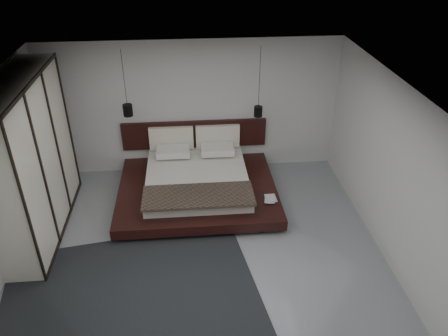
{
  "coord_description": "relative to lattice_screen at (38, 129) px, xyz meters",
  "views": [
    {
      "loc": [
        -0.1,
        -5.34,
        4.9
      ],
      "look_at": [
        0.49,
        1.2,
        1.0
      ],
      "focal_mm": 35.0,
      "sensor_mm": 36.0,
      "label": 1
    }
  ],
  "objects": [
    {
      "name": "floor",
      "position": [
        2.95,
        -2.45,
        -1.3
      ],
      "size": [
        6.0,
        6.0,
        0.0
      ],
      "primitive_type": "plane",
      "color": "gray",
      "rests_on": "ground"
    },
    {
      "name": "ceiling",
      "position": [
        2.95,
        -2.45,
        1.5
      ],
      "size": [
        6.0,
        6.0,
        0.0
      ],
      "primitive_type": "plane",
      "rotation": [
        3.14,
        0.0,
        0.0
      ],
      "color": "white",
      "rests_on": "wall_back"
    },
    {
      "name": "wall_back",
      "position": [
        2.95,
        0.55,
        0.1
      ],
      "size": [
        6.0,
        0.0,
        6.0
      ],
      "primitive_type": "plane",
      "rotation": [
        1.57,
        0.0,
        0.0
      ],
      "color": "beige",
      "rests_on": "floor"
    },
    {
      "name": "wall_right",
      "position": [
        5.95,
        -2.45,
        0.1
      ],
      "size": [
        0.0,
        6.0,
        6.0
      ],
      "primitive_type": "plane",
      "rotation": [
        1.57,
        0.0,
        -1.57
      ],
      "color": "beige",
      "rests_on": "floor"
    },
    {
      "name": "lattice_screen",
      "position": [
        0.0,
        0.0,
        0.0
      ],
      "size": [
        0.05,
        0.9,
        2.6
      ],
      "primitive_type": "cube",
      "color": "black",
      "rests_on": "floor"
    },
    {
      "name": "bed",
      "position": [
        2.97,
        -0.55,
        -1.0
      ],
      "size": [
        3.02,
        2.49,
        1.12
      ],
      "color": "black",
      "rests_on": "floor"
    },
    {
      "name": "book_lower",
      "position": [
        4.21,
        -1.24,
        -1.01
      ],
      "size": [
        0.21,
        0.28,
        0.03
      ],
      "primitive_type": "imported",
      "rotation": [
        0.0,
        0.0,
        0.04
      ],
      "color": "#99724C",
      "rests_on": "bed"
    },
    {
      "name": "book_upper",
      "position": [
        4.19,
        -1.27,
        -0.98
      ],
      "size": [
        0.24,
        0.3,
        0.02
      ],
      "primitive_type": "imported",
      "rotation": [
        0.0,
        0.0,
        -0.23
      ],
      "color": "#99724C",
      "rests_on": "book_lower"
    },
    {
      "name": "pendant_left",
      "position": [
        1.73,
        -0.05,
        0.35
      ],
      "size": [
        0.18,
        0.18,
        1.26
      ],
      "color": "black",
      "rests_on": "ceiling"
    },
    {
      "name": "pendant_right",
      "position": [
        4.21,
        -0.05,
        0.24
      ],
      "size": [
        0.16,
        0.16,
        1.37
      ],
      "color": "black",
      "rests_on": "ceiling"
    },
    {
      "name": "wardrobe",
      "position": [
        0.25,
        -1.34,
        0.07
      ],
      "size": [
        0.66,
        2.79,
        2.74
      ],
      "color": "silver",
      "rests_on": "floor"
    },
    {
      "name": "rug",
      "position": [
        1.9,
        -3.11,
        -1.29
      ],
      "size": [
        4.05,
        3.16,
        0.02
      ],
      "primitive_type": "cube",
      "rotation": [
        0.0,
        0.0,
        0.15
      ],
      "color": "black",
      "rests_on": "floor"
    }
  ]
}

